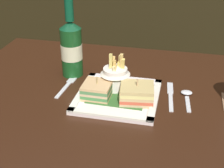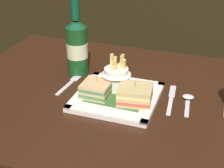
# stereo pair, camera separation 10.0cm
# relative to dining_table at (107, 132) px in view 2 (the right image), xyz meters

# --- Properties ---
(dining_table) EXTENTS (1.00, 0.78, 0.73)m
(dining_table) POSITION_rel_dining_table_xyz_m (0.00, 0.00, 0.00)
(dining_table) COLOR black
(dining_table) RESTS_ON ground_plane
(square_plate) EXTENTS (0.24, 0.24, 0.02)m
(square_plate) POSITION_rel_dining_table_xyz_m (0.04, -0.03, 0.16)
(square_plate) COLOR white
(square_plate) RESTS_ON dining_table
(sandwich_half_left) EXTENTS (0.08, 0.08, 0.07)m
(sandwich_half_left) POSITION_rel_dining_table_xyz_m (-0.02, -0.04, 0.18)
(sandwich_half_left) COLOR tan
(sandwich_half_left) RESTS_ON square_plate
(sandwich_half_right) EXTENTS (0.11, 0.10, 0.07)m
(sandwich_half_right) POSITION_rel_dining_table_xyz_m (0.10, -0.04, 0.19)
(sandwich_half_right) COLOR tan
(sandwich_half_right) RESTS_ON square_plate
(fries_cup) EXTENTS (0.09, 0.09, 0.12)m
(fries_cup) POSITION_rel_dining_table_xyz_m (0.02, 0.02, 0.21)
(fries_cup) COLOR silver
(fries_cup) RESTS_ON square_plate
(beer_bottle) EXTENTS (0.07, 0.07, 0.28)m
(beer_bottle) POSITION_rel_dining_table_xyz_m (-0.14, 0.10, 0.25)
(beer_bottle) COLOR #15471C
(beer_bottle) RESTS_ON dining_table
(fork) EXTENTS (0.03, 0.14, 0.00)m
(fork) POSITION_rel_dining_table_xyz_m (-0.13, 0.01, 0.15)
(fork) COLOR silver
(fork) RESTS_ON dining_table
(knife) EXTENTS (0.03, 0.18, 0.00)m
(knife) POSITION_rel_dining_table_xyz_m (0.20, 0.03, 0.15)
(knife) COLOR silver
(knife) RESTS_ON dining_table
(spoon) EXTENTS (0.04, 0.12, 0.01)m
(spoon) POSITION_rel_dining_table_xyz_m (0.25, 0.03, 0.16)
(spoon) COLOR silver
(spoon) RESTS_ON dining_table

